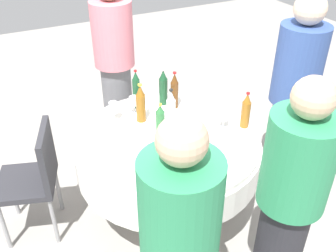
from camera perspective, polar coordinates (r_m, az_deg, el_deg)
name	(u,v)px	position (r m, az deg, el deg)	size (l,w,h in m)	color
ground_plane	(168,212)	(3.14, 0.00, -12.73)	(10.00, 10.00, 0.00)	gray
dining_table	(168,154)	(2.75, 0.00, -4.14)	(1.31, 1.31, 0.74)	white
bottle_brown_inner	(174,91)	(2.94, 0.97, 5.22)	(0.06, 0.06, 0.30)	#593314
bottle_dark_green_west	(163,88)	(2.99, -0.71, 5.75)	(0.07, 0.07, 0.30)	#194728
bottle_amber_far	(141,104)	(2.77, -4.10, 3.29)	(0.07, 0.07, 0.30)	#8C5619
bottle_clear_rear	(171,110)	(2.69, 0.44, 2.44)	(0.07, 0.07, 0.30)	silver
bottle_amber_front	(246,111)	(2.76, 11.55, 2.20)	(0.06, 0.06, 0.28)	#8C5619
bottle_dark_green_left	(136,90)	(2.96, -4.77, 5.40)	(0.06, 0.06, 0.31)	#194728
bottle_green_mid	(160,120)	(2.64, -1.16, 0.94)	(0.06, 0.06, 0.23)	#2D6B38
wine_glass_rear	(224,116)	(2.74, 8.36, 1.46)	(0.07, 0.07, 0.13)	white
wine_glass_front	(134,102)	(2.89, -5.12, 3.64)	(0.07, 0.07, 0.14)	white
wine_glass_left	(113,107)	(2.81, -8.17, 2.77)	(0.06, 0.06, 0.15)	white
wine_glass_mid	(178,130)	(2.54, 1.44, -0.54)	(0.07, 0.07, 0.15)	white
plate_right	(175,167)	(2.38, 0.99, -6.10)	(0.23, 0.23, 0.04)	white
plate_outer	(107,137)	(2.68, -9.16, -1.57)	(0.26, 0.26, 0.02)	white
plate_east	(207,138)	(2.65, 5.78, -1.81)	(0.25, 0.25, 0.02)	white
fork_west	(142,154)	(2.50, -3.93, -4.21)	(0.18, 0.02, 0.01)	silver
knife_far	(203,112)	(2.95, 5.26, 2.12)	(0.18, 0.02, 0.01)	silver
spoon_rear	(232,163)	(2.46, 9.56, -5.49)	(0.18, 0.02, 0.01)	silver
person_west	(115,70)	(3.35, -7.86, 8.22)	(0.34, 0.34, 1.65)	slate
person_far	(292,101)	(2.98, 17.99, 3.63)	(0.34, 0.34, 1.66)	slate
person_rear	(287,208)	(2.12, 17.41, -11.64)	(0.34, 0.34, 1.57)	#26262B
chair_left	(36,174)	(2.84, -19.12, -6.77)	(0.50, 0.50, 0.87)	#2D2D33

